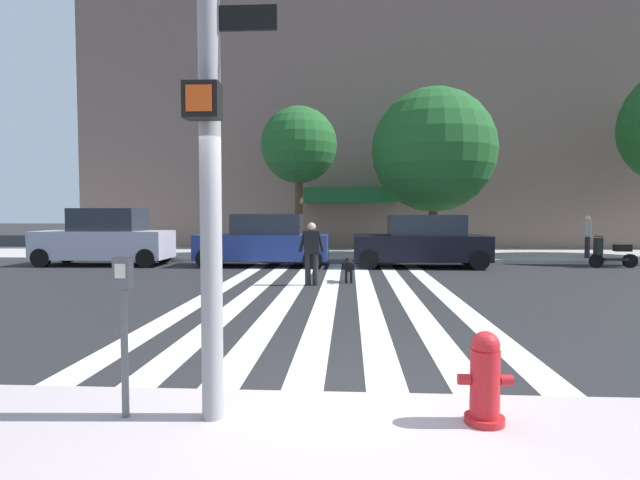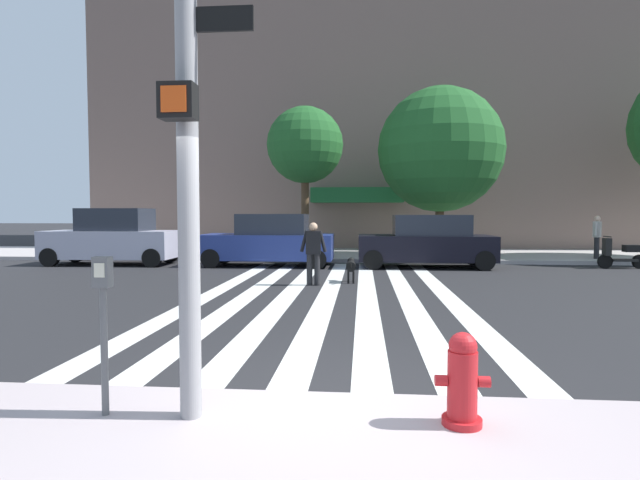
% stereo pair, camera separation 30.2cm
% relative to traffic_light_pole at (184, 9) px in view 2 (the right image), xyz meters
% --- Properties ---
extents(ground_plane, '(160.00, 160.00, 0.00)m').
position_rel_traffic_light_pole_xyz_m(ground_plane, '(1.05, 7.80, -3.52)').
color(ground_plane, '#232326').
extents(sidewalk_far, '(80.00, 6.00, 0.15)m').
position_rel_traffic_light_pole_xyz_m(sidewalk_far, '(1.05, 17.87, -3.45)').
color(sidewalk_far, '#B0A9A7').
rests_on(sidewalk_far, ground_plane).
extents(crosswalk_stripes, '(5.85, 13.54, 0.01)m').
position_rel_traffic_light_pole_xyz_m(crosswalk_stripes, '(0.65, 7.80, -3.52)').
color(crosswalk_stripes, silver).
rests_on(crosswalk_stripes, ground_plane).
extents(apartment_block, '(34.44, 18.65, 25.53)m').
position_rel_traffic_light_pole_xyz_m(apartment_block, '(4.61, 29.49, 9.24)').
color(apartment_block, '#776056').
rests_on(apartment_block, ground_plane).
extents(traffic_light_pole, '(0.74, 0.46, 5.80)m').
position_rel_traffic_light_pole_xyz_m(traffic_light_pole, '(0.00, 0.00, 0.00)').
color(traffic_light_pole, gray).
rests_on(traffic_light_pole, sidewalk_near).
extents(fire_hydrant, '(0.44, 0.32, 0.76)m').
position_rel_traffic_light_pole_xyz_m(fire_hydrant, '(2.25, 0.07, -3.00)').
color(fire_hydrant, red).
rests_on(fire_hydrant, sidewalk_near).
extents(parking_meter_curbside, '(0.14, 0.11, 1.36)m').
position_rel_traffic_light_pole_xyz_m(parking_meter_curbside, '(-0.75, 0.02, -2.49)').
color(parking_meter_curbside, '#515456').
rests_on(parking_meter_curbside, sidewalk_near).
extents(parked_car_near_curb, '(4.70, 2.01, 2.06)m').
position_rel_traffic_light_pole_xyz_m(parked_car_near_curb, '(-7.68, 13.61, -2.55)').
color(parked_car_near_curb, '#B0AFC5').
rests_on(parked_car_near_curb, ground_plane).
extents(parked_car_behind_first, '(4.63, 1.93, 1.86)m').
position_rel_traffic_light_pole_xyz_m(parked_car_behind_first, '(-1.87, 13.61, -2.63)').
color(parked_car_behind_first, navy).
rests_on(parked_car_behind_first, ground_plane).
extents(parked_car_third_in_line, '(4.60, 2.04, 1.83)m').
position_rel_traffic_light_pole_xyz_m(parked_car_third_in_line, '(3.66, 13.61, -2.63)').
color(parked_car_third_in_line, black).
rests_on(parked_car_third_in_line, ground_plane).
extents(parked_scooter, '(1.63, 0.50, 1.11)m').
position_rel_traffic_light_pole_xyz_m(parked_scooter, '(10.25, 13.77, -3.04)').
color(parked_scooter, black).
rests_on(parked_scooter, ground_plane).
extents(street_tree_nearest, '(3.15, 3.15, 6.12)m').
position_rel_traffic_light_pole_xyz_m(street_tree_nearest, '(-0.94, 16.67, 1.14)').
color(street_tree_nearest, '#4C3823').
rests_on(street_tree_nearest, sidewalk_far).
extents(street_tree_middle, '(4.99, 4.99, 6.77)m').
position_rel_traffic_light_pole_xyz_m(street_tree_middle, '(4.54, 16.58, 0.90)').
color(street_tree_middle, '#4C3823').
rests_on(street_tree_middle, sidewalk_far).
extents(pedestrian_dog_walker, '(0.71, 0.25, 1.64)m').
position_rel_traffic_light_pole_xyz_m(pedestrian_dog_walker, '(0.17, 8.93, -2.59)').
color(pedestrian_dog_walker, black).
rests_on(pedestrian_dog_walker, ground_plane).
extents(dog_on_leash, '(0.28, 0.96, 0.65)m').
position_rel_traffic_light_pole_xyz_m(dog_on_leash, '(1.13, 9.60, -3.08)').
color(dog_on_leash, black).
rests_on(dog_on_leash, ground_plane).
extents(pedestrian_bystander, '(0.47, 0.63, 1.64)m').
position_rel_traffic_light_pole_xyz_m(pedestrian_bystander, '(10.36, 15.93, -2.44)').
color(pedestrian_bystander, black).
rests_on(pedestrian_bystander, sidewalk_far).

